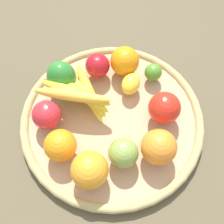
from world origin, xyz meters
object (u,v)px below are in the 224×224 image
at_px(orange_1, 125,61).
at_px(orange_0, 60,145).
at_px(bell_pepper, 62,76).
at_px(apple_1, 47,115).
at_px(banana_bunch, 79,93).
at_px(orange_3, 90,170).
at_px(apple_0, 123,153).
at_px(apple_3, 98,66).
at_px(lemon_0, 131,84).
at_px(lime_0, 153,72).
at_px(apple_2, 164,108).
at_px(orange_2, 159,147).

bearing_deg(orange_1, orange_0, -10.28).
bearing_deg(bell_pepper, orange_0, -76.90).
bearing_deg(apple_1, banana_bunch, 150.16).
bearing_deg(orange_3, apple_0, 140.84).
height_order(apple_3, lemon_0, apple_3).
height_order(lime_0, apple_2, apple_2).
bearing_deg(bell_pepper, orange_3, -62.47).
height_order(orange_1, bell_pepper, bell_pepper).
height_order(orange_3, lemon_0, orange_3).
distance_m(apple_2, orange_0, 0.26).
bearing_deg(apple_0, banana_bunch, -123.69).
relative_size(lime_0, orange_2, 0.57).
height_order(apple_0, apple_3, apple_0).
xyz_separation_m(apple_2, orange_2, (0.10, 0.02, 0.00)).
xyz_separation_m(lemon_0, apple_1, (0.17, -0.15, 0.01)).
bearing_deg(bell_pepper, apple_1, -95.02).
distance_m(banana_bunch, bell_pepper, 0.07).
bearing_deg(lemon_0, orange_2, 38.79).
xyz_separation_m(orange_1, apple_0, (0.24, 0.09, -0.00)).
bearing_deg(apple_3, lime_0, 106.09).
xyz_separation_m(banana_bunch, orange_0, (0.14, 0.02, -0.00)).
xyz_separation_m(apple_2, apple_3, (-0.06, -0.20, -0.01)).
height_order(banana_bunch, apple_0, banana_bunch).
relative_size(apple_0, orange_0, 0.92).
xyz_separation_m(banana_bunch, orange_2, (0.06, 0.23, 0.00)).
bearing_deg(apple_2, orange_2, 9.42).
bearing_deg(apple_0, orange_2, 120.06).
xyz_separation_m(orange_2, orange_0, (0.08, -0.21, -0.00)).
distance_m(banana_bunch, orange_2, 0.24).
height_order(lime_0, apple_3, apple_3).
height_order(banana_bunch, lemon_0, banana_bunch).
relative_size(orange_0, apple_1, 1.05).
height_order(apple_0, bell_pepper, bell_pepper).
bearing_deg(orange_0, apple_3, -176.88).
bearing_deg(apple_3, orange_1, 119.69).
bearing_deg(banana_bunch, apple_2, 100.20).
height_order(orange_1, apple_1, orange_1).
xyz_separation_m(orange_3, orange_0, (-0.03, -0.08, -0.00)).
bearing_deg(apple_1, orange_3, 60.41).
bearing_deg(orange_3, apple_1, -119.59).
xyz_separation_m(apple_3, apple_1, (0.18, -0.05, 0.00)).
relative_size(apple_0, orange_3, 0.83).
height_order(apple_2, bell_pepper, bell_pepper).
bearing_deg(orange_1, orange_3, 6.39).
height_order(lime_0, bell_pepper, bell_pepper).
bearing_deg(orange_0, apple_1, -131.11).
height_order(apple_3, bell_pepper, bell_pepper).
relative_size(banana_bunch, orange_0, 2.52).
bearing_deg(lime_0, apple_2, 29.61).
distance_m(orange_1, orange_3, 0.31).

